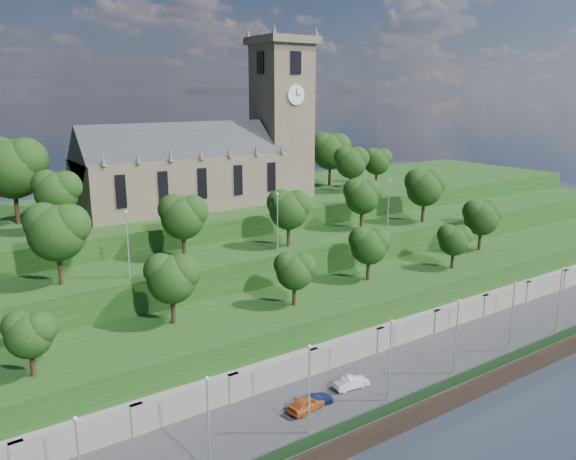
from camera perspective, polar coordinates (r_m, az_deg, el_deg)
ground at (r=61.25m, az=13.16°, el=-18.57°), size 320.00×320.00×0.00m
promenade at (r=64.29m, az=9.15°, el=-15.66°), size 160.00×12.00×2.00m
quay_wall at (r=60.65m, az=13.26°, el=-17.71°), size 160.00×0.50×2.20m
fence at (r=60.26m, az=12.87°, el=-16.26°), size 160.00×0.10×1.20m
retaining_wall at (r=67.50m, az=5.66°, el=-12.59°), size 160.00×2.10×5.00m
embankment_lower at (r=71.14m, az=2.54°, el=-9.76°), size 160.00×12.00×8.00m
embankment_upper at (r=78.85m, az=-2.25°, el=-5.78°), size 160.00×10.00×12.00m
hilltop at (r=96.08m, az=-8.91°, el=-1.38°), size 160.00×32.00×15.00m
church at (r=90.06m, az=-7.70°, el=7.38°), size 38.60×12.35×27.60m
trees_lower at (r=71.68m, az=5.82°, el=-2.03°), size 72.17×8.87×8.12m
trees_upper at (r=75.32m, az=-1.61°, el=2.54°), size 62.24×8.63×9.09m
trees_hilltop at (r=86.97m, az=-11.68°, el=6.49°), size 74.74×16.08×11.88m
lamp_posts_promenade at (r=58.04m, az=10.32°, el=-12.40°), size 60.36×0.36×8.81m
lamp_posts_upper at (r=73.50m, az=-1.08°, el=1.30°), size 40.36×0.36×7.79m
car_left at (r=57.70m, az=1.94°, el=-17.20°), size 4.47×2.37×1.45m
car_middle at (r=61.77m, az=6.44°, el=-15.13°), size 4.04×1.87×1.28m
car_right at (r=58.53m, az=2.69°, el=-16.86°), size 4.21×1.78×1.21m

